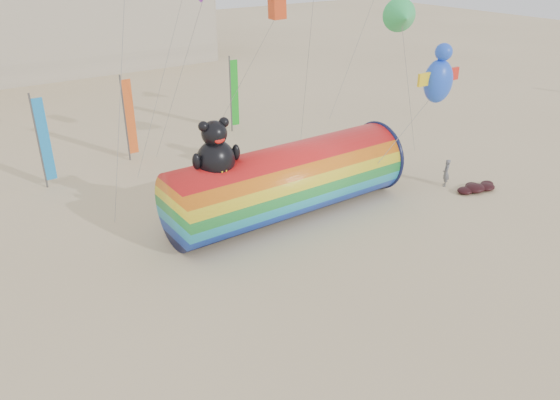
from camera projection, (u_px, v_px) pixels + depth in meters
ground at (291, 269)px, 22.38m from camera, size 160.00×160.00×0.00m
windsock_assembly at (288, 179)px, 26.05m from camera, size 12.10×3.69×5.58m
kite_handler at (446, 173)px, 29.53m from camera, size 0.65×0.64×1.51m
fabric_bundle at (477, 187)px, 29.21m from camera, size 2.62×1.35×0.41m
festival_banners at (143, 115)px, 32.71m from camera, size 13.72×2.61×5.20m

